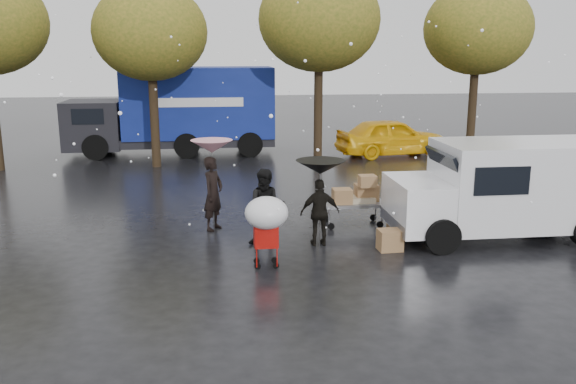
{
  "coord_description": "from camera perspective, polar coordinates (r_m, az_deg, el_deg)",
  "views": [
    {
      "loc": [
        -1.39,
        -12.45,
        4.21
      ],
      "look_at": [
        0.26,
        1.0,
        1.03
      ],
      "focal_mm": 38.0,
      "sensor_mm": 36.0,
      "label": 1
    }
  ],
  "objects": [
    {
      "name": "umbrella_pink",
      "position": [
        14.3,
        -7.14,
        4.24
      ],
      "size": [
        0.98,
        0.98,
        2.16
      ],
      "color": "#4C4C4C",
      "rests_on": "ground"
    },
    {
      "name": "person_pink",
      "position": [
        14.51,
        -7.02,
        -0.14
      ],
      "size": [
        0.69,
        0.77,
        1.76
      ],
      "primitive_type": "imported",
      "rotation": [
        0.0,
        0.0,
        1.03
      ],
      "color": "black",
      "rests_on": "ground"
    },
    {
      "name": "blue_truck",
      "position": [
        25.4,
        -10.21,
        7.48
      ],
      "size": [
        8.3,
        2.6,
        3.5
      ],
      "color": "navy",
      "rests_on": "ground"
    },
    {
      "name": "vendor_cart",
      "position": [
        14.89,
        6.44,
        -0.39
      ],
      "size": [
        1.52,
        0.8,
        1.27
      ],
      "color": "slate",
      "rests_on": "ground"
    },
    {
      "name": "box_ground_near",
      "position": [
        13.27,
        9.51,
        -4.46
      ],
      "size": [
        0.52,
        0.43,
        0.45
      ],
      "primitive_type": "cube",
      "rotation": [
        0.0,
        0.0,
        0.05
      ],
      "color": "olive",
      "rests_on": "ground"
    },
    {
      "name": "shopping_cart",
      "position": [
        11.75,
        -2.03,
        -2.32
      ],
      "size": [
        0.84,
        0.84,
        1.46
      ],
      "color": "#AF0F0A",
      "rests_on": "ground"
    },
    {
      "name": "person_black",
      "position": [
        13.3,
        3.01,
        -1.93
      ],
      "size": [
        0.88,
        0.4,
        1.48
      ],
      "primitive_type": "imported",
      "rotation": [
        0.0,
        0.0,
        3.18
      ],
      "color": "black",
      "rests_on": "ground"
    },
    {
      "name": "ground",
      "position": [
        13.22,
        -0.6,
        -5.36
      ],
      "size": [
        90.0,
        90.0,
        0.0
      ],
      "primitive_type": "plane",
      "color": "black",
      "rests_on": "ground"
    },
    {
      "name": "umbrella_black",
      "position": [
        13.07,
        3.06,
        2.33
      ],
      "size": [
        1.07,
        1.07,
        1.9
      ],
      "color": "#4C4C4C",
      "rests_on": "ground"
    },
    {
      "name": "box_ground_far",
      "position": [
        14.78,
        10.42,
        -2.76
      ],
      "size": [
        0.59,
        0.5,
        0.39
      ],
      "primitive_type": "cube",
      "rotation": [
        0.0,
        0.0,
        0.24
      ],
      "color": "olive",
      "rests_on": "ground"
    },
    {
      "name": "white_van",
      "position": [
        14.6,
        19.72,
        0.37
      ],
      "size": [
        4.91,
        2.18,
        2.2
      ],
      "color": "white",
      "rests_on": "ground"
    },
    {
      "name": "tree_row",
      "position": [
        22.48,
        -4.81,
        15.25
      ],
      "size": [
        21.6,
        4.4,
        7.12
      ],
      "color": "black",
      "rests_on": "ground"
    },
    {
      "name": "yellow_taxi",
      "position": [
        24.99,
        9.68,
        5.1
      ],
      "size": [
        4.68,
        2.43,
        1.52
      ],
      "primitive_type": "imported",
      "rotation": [
        0.0,
        0.0,
        1.72
      ],
      "color": "yellow",
      "rests_on": "ground"
    },
    {
      "name": "person_middle",
      "position": [
        13.28,
        -2.01,
        -1.46
      ],
      "size": [
        0.9,
        0.75,
        1.69
      ],
      "primitive_type": "imported",
      "rotation": [
        0.0,
        0.0,
        -0.14
      ],
      "color": "black",
      "rests_on": "ground"
    }
  ]
}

